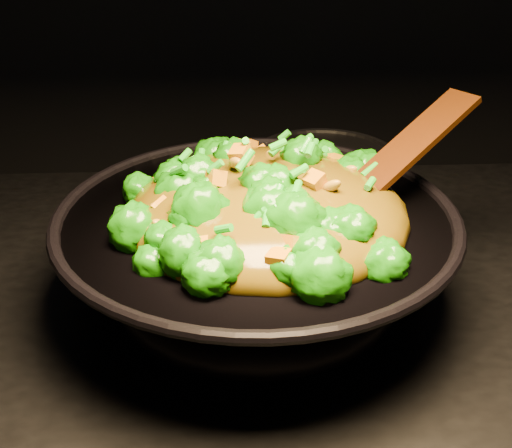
{
  "coord_description": "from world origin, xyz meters",
  "views": [
    {
      "loc": [
        -0.13,
        -0.71,
        1.41
      ],
      "look_at": [
        -0.09,
        0.03,
        1.01
      ],
      "focal_mm": 50.0,
      "sensor_mm": 36.0,
      "label": 1
    }
  ],
  "objects": [
    {
      "name": "wok",
      "position": [
        -0.09,
        0.02,
        0.96
      ],
      "size": [
        0.52,
        0.52,
        0.13
      ],
      "primitive_type": null,
      "rotation": [
        0.0,
        0.0,
        -0.15
      ],
      "color": "black",
      "rests_on": "stovetop"
    },
    {
      "name": "back_pot",
      "position": [
        0.02,
        0.23,
        0.96
      ],
      "size": [
        0.28,
        0.28,
        0.12
      ],
      "primitive_type": "cylinder",
      "rotation": [
        0.0,
        0.0,
        0.42
      ],
      "color": "black",
      "rests_on": "stovetop"
    },
    {
      "name": "stir_fry",
      "position": [
        -0.08,
        0.01,
        1.09
      ],
      "size": [
        0.39,
        0.39,
        0.11
      ],
      "primitive_type": null,
      "rotation": [
        0.0,
        0.0,
        0.22
      ],
      "color": "#197908",
      "rests_on": "wok"
    },
    {
      "name": "spatula",
      "position": [
        0.06,
        0.04,
        1.08
      ],
      "size": [
        0.25,
        0.21,
        0.12
      ],
      "primitive_type": "cube",
      "rotation": [
        0.0,
        -0.38,
        0.65
      ],
      "color": "#381608",
      "rests_on": "wok"
    }
  ]
}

